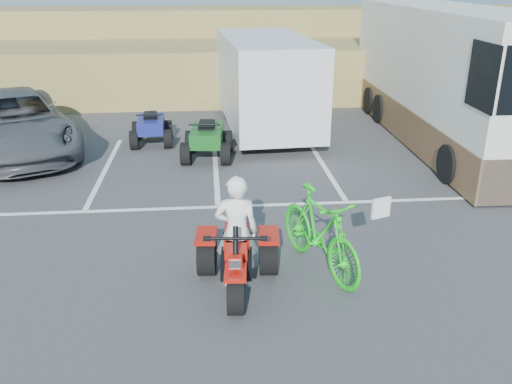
{
  "coord_description": "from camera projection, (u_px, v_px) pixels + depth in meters",
  "views": [
    {
      "loc": [
        -0.14,
        -7.86,
        4.44
      ],
      "look_at": [
        0.63,
        0.67,
        1.0
      ],
      "focal_mm": 38.0,
      "sensor_mm": 36.0,
      "label": 1
    }
  ],
  "objects": [
    {
      "name": "ground",
      "position": [
        222.0,
        265.0,
        8.93
      ],
      "size": [
        100.0,
        100.0,
        0.0
      ],
      "primitive_type": "plane",
      "color": "#3C3C3F",
      "rests_on": "ground"
    },
    {
      "name": "parking_stripes",
      "position": [
        253.0,
        178.0,
        12.76
      ],
      "size": [
        28.0,
        5.16,
        0.01
      ],
      "color": "white",
      "rests_on": "ground"
    },
    {
      "name": "grass_embankment",
      "position": [
        209.0,
        53.0,
        22.71
      ],
      "size": [
        40.0,
        8.5,
        3.1
      ],
      "color": "olive",
      "rests_on": "ground"
    },
    {
      "name": "red_trike_atv",
      "position": [
        237.0,
        289.0,
        8.23
      ],
      "size": [
        1.43,
        1.82,
        1.12
      ],
      "primitive_type": null,
      "rotation": [
        0.0,
        0.0,
        -0.08
      ],
      "color": "#AA1309",
      "rests_on": "ground"
    },
    {
      "name": "rider",
      "position": [
        237.0,
        232.0,
        8.04
      ],
      "size": [
        0.68,
        0.48,
        1.78
      ],
      "primitive_type": "imported",
      "rotation": [
        0.0,
        0.0,
        3.06
      ],
      "color": "white",
      "rests_on": "ground"
    },
    {
      "name": "green_dirt_bike",
      "position": [
        320.0,
        232.0,
        8.55
      ],
      "size": [
        1.38,
        2.32,
        1.35
      ],
      "primitive_type": "imported",
      "rotation": [
        0.0,
        0.0,
        0.36
      ],
      "color": "#14BF19",
      "rests_on": "ground"
    },
    {
      "name": "grey_pickup",
      "position": [
        14.0,
        123.0,
        14.29
      ],
      "size": [
        4.82,
        6.37,
        1.61
      ],
      "primitive_type": "imported",
      "rotation": [
        0.0,
        0.0,
        0.43
      ],
      "color": "#46484D",
      "rests_on": "ground"
    },
    {
      "name": "cargo_trailer",
      "position": [
        266.0,
        81.0,
        16.21
      ],
      "size": [
        2.76,
        6.08,
        2.77
      ],
      "rotation": [
        0.0,
        0.0,
        0.07
      ],
      "color": "silver",
      "rests_on": "ground"
    },
    {
      "name": "rv_motorhome",
      "position": [
        447.0,
        85.0,
        15.19
      ],
      "size": [
        2.71,
        10.08,
        3.6
      ],
      "rotation": [
        0.0,
        0.0,
        -0.02
      ],
      "color": "silver",
      "rests_on": "ground"
    },
    {
      "name": "quad_atv_blue",
      "position": [
        152.0,
        143.0,
        15.36
      ],
      "size": [
        1.2,
        1.57,
        0.99
      ],
      "primitive_type": null,
      "rotation": [
        0.0,
        0.0,
        0.05
      ],
      "color": "navy",
      "rests_on": "ground"
    },
    {
      "name": "quad_atv_green",
      "position": [
        208.0,
        158.0,
        14.15
      ],
      "size": [
        1.37,
        1.76,
        1.08
      ],
      "primitive_type": null,
      "rotation": [
        0.0,
        0.0,
        -0.08
      ],
      "color": "#125218",
      "rests_on": "ground"
    }
  ]
}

